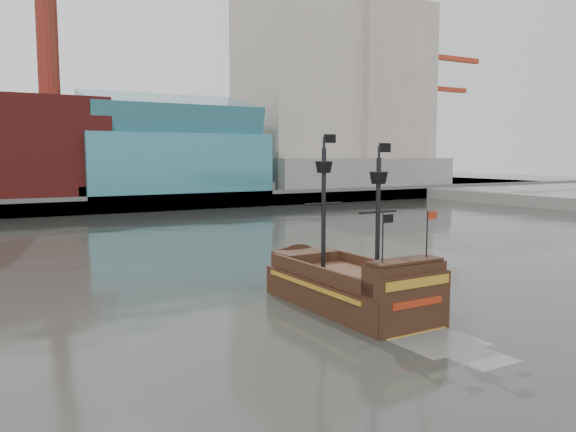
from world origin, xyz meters
TOP-DOWN VIEW (x-y plane):
  - ground at (0.00, 0.00)m, footprint 400.00×400.00m
  - promenade_far at (0.00, 92.00)m, footprint 220.00×60.00m
  - seawall at (0.00, 62.50)m, footprint 220.00×1.00m
  - skyline at (5.21, 84.56)m, footprint 149.00×45.00m
  - crane_a at (78.63, 82.00)m, footprint 22.50×4.00m
  - crane_b at (88.23, 92.00)m, footprint 19.10×4.00m
  - pirate_ship at (-1.51, 2.87)m, footprint 4.66×13.87m

SIDE VIEW (x-z plane):
  - ground at x=0.00m, z-range 0.00..0.00m
  - pirate_ship at x=-1.51m, z-range -4.22..6.09m
  - promenade_far at x=0.00m, z-range 0.00..2.00m
  - seawall at x=0.00m, z-range 0.00..2.60m
  - crane_b at x=88.23m, z-range 2.45..28.70m
  - crane_a at x=78.63m, z-range 2.99..35.24m
  - skyline at x=5.21m, z-range -6.45..55.55m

